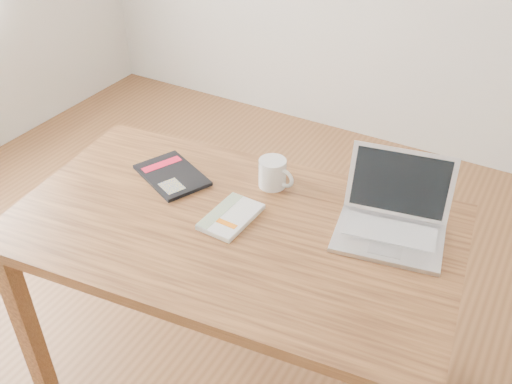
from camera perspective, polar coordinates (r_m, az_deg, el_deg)
The scene contains 6 objects.
room at distance 1.61m, azimuth -10.99°, elevation 16.76°, with size 4.04×4.04×2.70m.
desk at distance 1.83m, azimuth -2.30°, elevation -5.32°, with size 1.47×0.95×0.75m.
white_guidebook at distance 1.79m, azimuth -2.53°, elevation -2.48°, with size 0.14×0.21×0.02m.
black_guidebook at distance 2.00m, azimuth -8.41°, elevation 1.69°, with size 0.31×0.26×0.01m.
laptop at distance 1.77m, azimuth 13.50°, elevation -2.53°, with size 0.37×0.35×0.22m.
coffee_mug at distance 1.91m, azimuth 1.73°, elevation 1.93°, with size 0.13×0.09×0.10m.
Camera 1 is at (0.93, -1.16, 1.86)m, focal length 40.00 mm.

